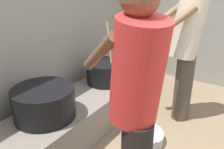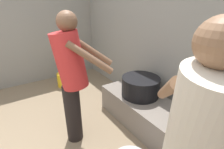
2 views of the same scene
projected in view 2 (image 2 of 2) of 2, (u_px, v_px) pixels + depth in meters
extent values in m
cube|color=gray|center=(173.00, 51.00, 2.40)|extent=(5.22, 0.20, 2.05)
cube|color=slate|center=(161.00, 123.00, 2.18)|extent=(2.09, 0.60, 0.40)
cylinder|color=black|center=(201.00, 123.00, 1.69)|extent=(0.46, 0.46, 0.25)
cylinder|color=#937047|center=(217.00, 99.00, 1.50)|extent=(0.19, 0.20, 0.51)
cylinder|color=black|center=(140.00, 86.00, 2.42)|extent=(0.55, 0.55, 0.28)
cylinder|color=beige|center=(200.00, 128.00, 0.79)|extent=(0.48, 0.48, 0.67)
sphere|color=brown|center=(222.00, 43.00, 0.64)|extent=(0.22, 0.22, 0.22)
cylinder|color=brown|center=(216.00, 94.00, 0.96)|extent=(0.39, 0.39, 0.36)
cylinder|color=brown|center=(168.00, 90.00, 1.01)|extent=(0.39, 0.39, 0.36)
cylinder|color=black|center=(73.00, 113.00, 2.07)|extent=(0.20, 0.20, 0.78)
cylinder|color=red|center=(70.00, 60.00, 1.80)|extent=(0.46, 0.48, 0.66)
sphere|color=brown|center=(67.00, 21.00, 1.64)|extent=(0.21, 0.21, 0.21)
cylinder|color=brown|center=(90.00, 58.00, 1.65)|extent=(0.31, 0.44, 0.36)
cylinder|color=brown|center=(92.00, 51.00, 1.90)|extent=(0.31, 0.44, 0.36)
cylinder|color=gold|center=(64.00, 80.00, 3.58)|extent=(0.30, 0.30, 0.30)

